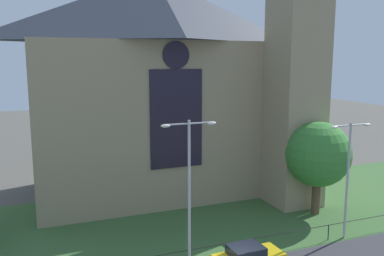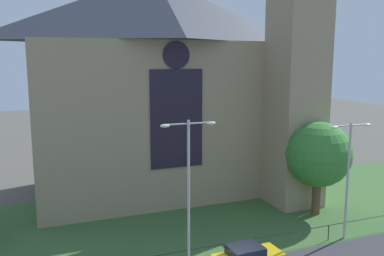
{
  "view_description": "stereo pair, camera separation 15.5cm",
  "coord_description": "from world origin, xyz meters",
  "px_view_note": "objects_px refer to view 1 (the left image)",
  "views": [
    {
      "loc": [
        -10.45,
        -19.02,
        12.43
      ],
      "look_at": [
        0.09,
        8.0,
        7.57
      ],
      "focal_mm": 38.17,
      "sensor_mm": 36.0,
      "label": 1
    },
    {
      "loc": [
        -10.3,
        -19.08,
        12.43
      ],
      "look_at": [
        0.09,
        8.0,
        7.57
      ],
      "focal_mm": 38.17,
      "sensor_mm": 36.0,
      "label": 2
    }
  ],
  "objects_px": {
    "tree_right_near": "(318,155)",
    "streetlamp_near": "(189,177)",
    "church_building": "(165,83)",
    "streetlamp_far": "(348,166)"
  },
  "relations": [
    {
      "from": "tree_right_near",
      "to": "streetlamp_near",
      "type": "bearing_deg",
      "value": -160.42
    },
    {
      "from": "church_building",
      "to": "streetlamp_far",
      "type": "bearing_deg",
      "value": -60.34
    },
    {
      "from": "streetlamp_near",
      "to": "streetlamp_far",
      "type": "distance_m",
      "value": 11.73
    },
    {
      "from": "streetlamp_near",
      "to": "tree_right_near",
      "type": "bearing_deg",
      "value": 19.58
    },
    {
      "from": "church_building",
      "to": "tree_right_near",
      "type": "distance_m",
      "value": 15.0
    },
    {
      "from": "streetlamp_near",
      "to": "church_building",
      "type": "bearing_deg",
      "value": 77.58
    },
    {
      "from": "streetlamp_far",
      "to": "streetlamp_near",
      "type": "bearing_deg",
      "value": 180.0
    },
    {
      "from": "church_building",
      "to": "streetlamp_near",
      "type": "relative_size",
      "value": 2.87
    },
    {
      "from": "church_building",
      "to": "streetlamp_far",
      "type": "relative_size",
      "value": 3.14
    },
    {
      "from": "church_building",
      "to": "tree_right_near",
      "type": "height_order",
      "value": "church_building"
    }
  ]
}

